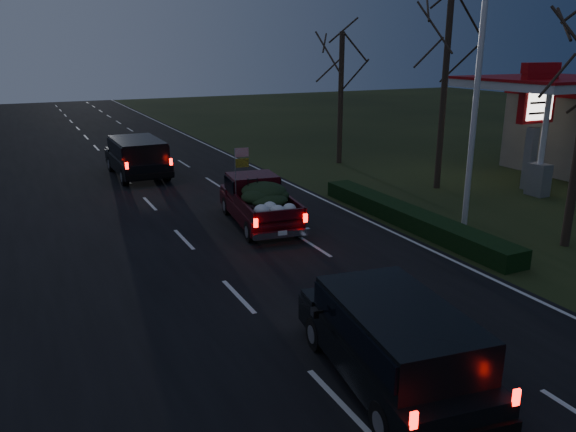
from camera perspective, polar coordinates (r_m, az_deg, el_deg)
name	(u,v)px	position (r m, az deg, el deg)	size (l,w,h in m)	color
ground	(238,297)	(14.71, -5.07, -8.18)	(120.00, 120.00, 0.00)	black
road_asphalt	(238,296)	(14.71, -5.07, -8.15)	(14.00, 120.00, 0.02)	black
hedge_row	(409,217)	(20.76, 12.20, -0.11)	(1.00, 10.00, 0.60)	black
light_pole	(479,70)	(20.31, 18.81, 13.90)	(0.50, 0.90, 9.16)	silver
gas_price_pylon	(537,105)	(27.21, 23.94, 10.24)	(2.00, 0.41, 5.57)	gray
gas_canopy	(551,89)	(29.34, 25.15, 11.62)	(7.10, 6.10, 4.88)	silver
bare_tree_mid	(448,44)	(26.00, 15.92, 16.50)	(3.60, 3.60, 8.50)	black
bare_tree_far	(341,66)	(31.07, 5.45, 14.91)	(3.60, 3.60, 7.00)	black
pickup_truck	(259,199)	(20.23, -2.97, 1.73)	(2.43, 5.03, 2.54)	#3A070F
lead_suv	(137,154)	(28.79, -15.06, 6.13)	(2.26, 5.38, 1.54)	black
rear_suv	(394,336)	(10.85, 10.74, -11.87)	(2.65, 5.02, 1.38)	black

